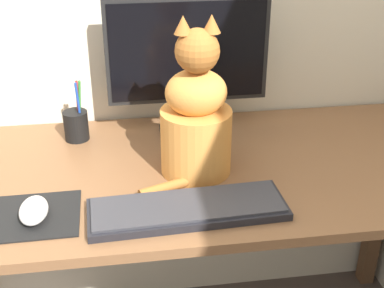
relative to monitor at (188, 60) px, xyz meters
The scene contains 7 objects.
desk 0.38m from the monitor, 95.08° to the right, with size 1.50×0.65×0.71m.
monitor is the anchor object (origin of this frame).
keyboard 0.48m from the monitor, 98.01° to the right, with size 0.45×0.16×0.02m.
mousepad_left 0.60m from the monitor, 135.39° to the right, with size 0.21×0.18×0.00m.
computer_mouse_left 0.60m from the monitor, 134.32° to the right, with size 0.06×0.11×0.04m.
cat 0.26m from the monitor, 93.29° to the right, with size 0.24×0.22×0.40m.
pen_cup 0.36m from the monitor, behind, with size 0.07×0.07×0.17m.
Camera 1 is at (-0.17, -1.18, 1.40)m, focal length 50.00 mm.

